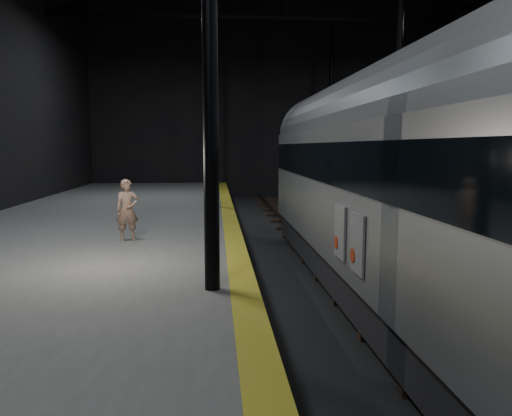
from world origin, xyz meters
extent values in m
plane|color=black|center=(0.00, 0.00, 0.00)|extent=(44.00, 44.00, 0.00)
cube|color=#4D4D4A|center=(-7.50, 0.00, 0.50)|extent=(9.00, 43.80, 1.00)
cube|color=olive|center=(-3.25, 0.00, 1.00)|extent=(0.50, 43.80, 0.01)
cube|color=#3F3328|center=(-0.72, 0.00, 0.17)|extent=(0.08, 43.00, 0.14)
cube|color=#3F3328|center=(0.72, 0.00, 0.17)|extent=(0.08, 43.00, 0.14)
cube|color=black|center=(0.00, 0.00, 0.06)|extent=(2.40, 42.00, 0.12)
cylinder|color=black|center=(-3.80, 8.00, 6.00)|extent=(0.26, 0.26, 10.00)
cylinder|color=black|center=(3.80, 8.00, 6.00)|extent=(0.26, 0.26, 10.00)
cylinder|color=black|center=(-3.80, 20.00, 6.00)|extent=(0.26, 0.26, 10.00)
cylinder|color=black|center=(3.80, 20.00, 6.00)|extent=(0.26, 0.26, 10.00)
cube|color=black|center=(0.00, 14.00, 10.00)|extent=(23.60, 0.15, 0.18)
cube|color=gray|center=(0.00, -3.55, 2.43)|extent=(2.77, 19.07, 2.86)
cube|color=black|center=(0.00, -3.55, 0.64)|extent=(2.53, 18.69, 0.81)
cube|color=black|center=(0.00, -3.55, 3.10)|extent=(2.82, 18.78, 0.86)
cylinder|color=slate|center=(0.00, -3.55, 3.86)|extent=(2.71, 18.88, 2.71)
cube|color=black|center=(0.00, 3.13, 0.29)|extent=(1.72, 2.10, 0.33)
cube|color=silver|center=(-1.41, -4.50, 1.86)|extent=(0.04, 0.72, 1.00)
cube|color=silver|center=(-1.41, -3.36, 1.86)|extent=(0.04, 0.72, 1.00)
cylinder|color=#B23115|center=(-1.43, -4.33, 1.62)|extent=(0.03, 0.25, 0.25)
cylinder|color=#B23115|center=(-1.43, -3.19, 1.62)|extent=(0.03, 0.25, 0.25)
imported|color=#9B755F|center=(-6.03, 0.72, 1.80)|extent=(0.67, 0.54, 1.61)
camera|label=1|loc=(-3.74, -12.40, 3.44)|focal=35.00mm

